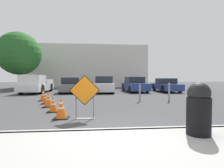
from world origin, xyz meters
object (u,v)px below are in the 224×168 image
traffic_cone_second (53,104)px  bollard_third (197,92)px  pickup_truck (36,85)px  bollard_second (169,92)px  parked_car_fourth (166,85)px  bollard_nearest (140,93)px  traffic_cone_third (48,100)px  parked_car_third (134,85)px  traffic_cone_nearest (61,108)px  parked_car_second (104,85)px  traffic_cone_fourth (46,98)px  trash_bin (199,108)px  parked_car_nearest (71,86)px  road_closed_sign (85,95)px  traffic_cone_fifth (43,95)px

traffic_cone_second → bollard_third: (7.67, 2.62, 0.25)m
pickup_truck → bollard_second: (9.67, -6.69, -0.17)m
parked_car_fourth → bollard_nearest: bearing=58.5°
traffic_cone_third → parked_car_third: parked_car_third is taller
traffic_cone_nearest → parked_car_second: bearing=79.7°
traffic_cone_third → traffic_cone_fourth: bearing=111.9°
traffic_cone_fourth → trash_bin: (4.81, -5.92, 0.40)m
bollard_third → bollard_nearest: bearing=180.0°
traffic_cone_nearest → bollard_second: 6.62m
trash_bin → bollard_second: size_ratio=1.05×
traffic_cone_nearest → bollard_nearest: bollard_nearest is taller
traffic_cone_second → bollard_nearest: (4.21, 2.62, 0.22)m
pickup_truck → parked_car_nearest: 3.10m
traffic_cone_fourth → bollard_second: bearing=2.7°
bollard_second → traffic_cone_nearest: bearing=-144.7°
parked_car_third → bollard_third: parked_car_third is taller
pickup_truck → parked_car_fourth: (12.40, 0.32, -0.11)m
road_closed_sign → traffic_cone_fourth: bearing=121.6°
bollard_second → bollard_third: bearing=0.0°
traffic_cone_fifth → parked_car_nearest: (0.79, 5.95, 0.31)m
traffic_cone_third → pickup_truck: 8.68m
traffic_cone_fourth → pickup_truck: (-2.79, 7.02, 0.43)m
traffic_cone_third → pickup_truck: size_ratio=0.14×
traffic_cone_third → parked_car_third: (6.09, 8.80, 0.35)m
parked_car_second → bollard_nearest: 7.03m
traffic_cone_nearest → traffic_cone_fourth: bearing=112.9°
pickup_truck → parked_car_fourth: pickup_truck is taller
traffic_cone_third → parked_car_second: 8.71m
trash_bin → bollard_second: bearing=71.7°
road_closed_sign → parked_car_third: size_ratio=0.31×
bollard_third → traffic_cone_fourth: bearing=-177.8°
traffic_cone_fourth → bollard_nearest: (5.14, 0.33, 0.21)m
parked_car_fourth → traffic_cone_fourth: bearing=38.4°
parked_car_second → parked_car_third: size_ratio=0.92×
trash_bin → bollard_third: 7.31m
traffic_cone_fourth → bollard_nearest: bearing=3.6°
road_closed_sign → traffic_cone_fourth: size_ratio=2.26×
parked_car_nearest → trash_bin: bearing=105.8°
traffic_cone_fourth → parked_car_second: 7.91m
traffic_cone_second → traffic_cone_fifth: (-1.42, 3.56, 0.04)m
traffic_cone_fourth → pickup_truck: size_ratio=0.13×
parked_car_second → parked_car_fourth: bearing=-176.1°
trash_bin → pickup_truck: bearing=120.5°
traffic_cone_fourth → parked_car_fourth: (9.60, 7.34, 0.32)m
road_closed_sign → bollard_nearest: road_closed_sign is taller
road_closed_sign → traffic_cone_third: 3.27m
traffic_cone_fifth → parked_car_fourth: size_ratio=0.16×
parked_car_second → road_closed_sign: bearing=86.0°
parked_car_nearest → bollard_nearest: parked_car_nearest is taller
traffic_cone_fifth → bollard_third: 9.14m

